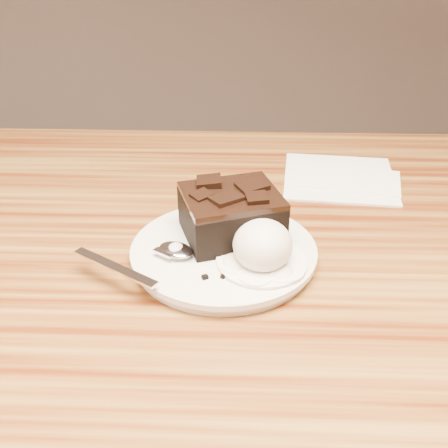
{
  "coord_description": "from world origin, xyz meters",
  "views": [
    {
      "loc": [
        0.12,
        -0.48,
        1.08
      ],
      "look_at": [
        0.1,
        0.02,
        0.79
      ],
      "focal_mm": 42.95,
      "sensor_mm": 36.0,
      "label": 1
    }
  ],
  "objects_px": {
    "ice_cream_scoop": "(263,245)",
    "spoon": "(176,251)",
    "plate": "(224,254)",
    "napkin": "(339,177)",
    "brownie": "(231,217)"
  },
  "relations": [
    {
      "from": "plate",
      "to": "brownie",
      "type": "xyz_separation_m",
      "value": [
        0.01,
        0.03,
        0.03
      ]
    },
    {
      "from": "ice_cream_scoop",
      "to": "spoon",
      "type": "bearing_deg",
      "value": 172.94
    },
    {
      "from": "spoon",
      "to": "napkin",
      "type": "height_order",
      "value": "spoon"
    },
    {
      "from": "ice_cream_scoop",
      "to": "spoon",
      "type": "distance_m",
      "value": 0.09
    },
    {
      "from": "spoon",
      "to": "napkin",
      "type": "distance_m",
      "value": 0.31
    },
    {
      "from": "spoon",
      "to": "napkin",
      "type": "relative_size",
      "value": 1.05
    },
    {
      "from": "spoon",
      "to": "ice_cream_scoop",
      "type": "bearing_deg",
      "value": -64.47
    },
    {
      "from": "plate",
      "to": "brownie",
      "type": "bearing_deg",
      "value": 73.81
    },
    {
      "from": "plate",
      "to": "ice_cream_scoop",
      "type": "bearing_deg",
      "value": -34.52
    },
    {
      "from": "plate",
      "to": "napkin",
      "type": "relative_size",
      "value": 1.31
    },
    {
      "from": "napkin",
      "to": "plate",
      "type": "bearing_deg",
      "value": -126.81
    },
    {
      "from": "brownie",
      "to": "ice_cream_scoop",
      "type": "bearing_deg",
      "value": -57.97
    },
    {
      "from": "plate",
      "to": "spoon",
      "type": "xyz_separation_m",
      "value": [
        -0.05,
        -0.02,
        0.01
      ]
    },
    {
      "from": "brownie",
      "to": "spoon",
      "type": "bearing_deg",
      "value": -143.68
    },
    {
      "from": "napkin",
      "to": "ice_cream_scoop",
      "type": "bearing_deg",
      "value": -116.09
    }
  ]
}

